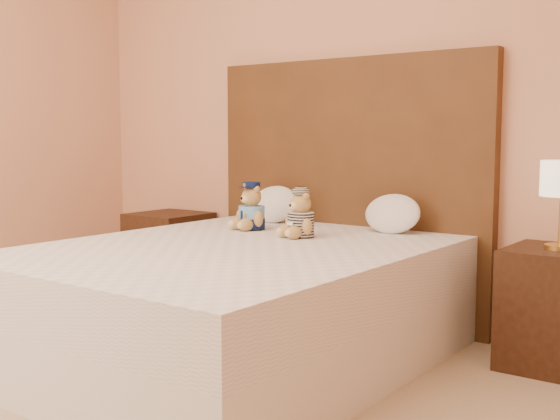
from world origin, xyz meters
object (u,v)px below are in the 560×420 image
object	(u,v)px
bed	(235,303)
teddy_police	(252,206)
pillow_left	(274,202)
pillow_right	(392,212)
teddy_prisoner	(301,214)
nightstand_left	(170,254)
nightstand_right	(558,309)

from	to	relation	value
bed	teddy_police	distance (m)	0.70
pillow_left	pillow_right	world-z (taller)	pillow_left
teddy_police	teddy_prisoner	bearing A→B (deg)	0.86
pillow_right	teddy_police	bearing A→B (deg)	-153.76
nightstand_left	nightstand_right	size ratio (longest dim) A/B	1.00
nightstand_left	pillow_left	xyz separation A→B (m)	(0.85, 0.03, 0.39)
nightstand_left	nightstand_right	xyz separation A→B (m)	(2.50, 0.00, 0.00)
nightstand_right	teddy_prisoner	bearing A→B (deg)	-161.16
nightstand_right	teddy_prisoner	size ratio (longest dim) A/B	2.32
teddy_police	pillow_left	bearing A→B (deg)	120.27
teddy_prisoner	pillow_left	bearing A→B (deg)	159.09
bed	pillow_left	distance (m)	1.00
bed	teddy_prisoner	world-z (taller)	teddy_prisoner
bed	nightstand_left	size ratio (longest dim) A/B	3.64
bed	pillow_left	bearing A→B (deg)	115.52
bed	nightstand_right	distance (m)	1.48
nightstand_left	nightstand_right	world-z (taller)	same
pillow_left	pillow_right	bearing A→B (deg)	0.00
pillow_left	pillow_right	size ratio (longest dim) A/B	1.05
bed	pillow_right	bearing A→B (deg)	65.06
nightstand_left	teddy_prisoner	size ratio (longest dim) A/B	2.32
bed	pillow_left	size ratio (longest dim) A/B	6.02
nightstand_left	teddy_police	world-z (taller)	teddy_police
nightstand_right	nightstand_left	bearing A→B (deg)	180.00
bed	teddy_police	bearing A→B (deg)	120.93
nightstand_left	nightstand_right	distance (m)	2.50
nightstand_left	bed	bearing A→B (deg)	-32.62
teddy_prisoner	pillow_right	distance (m)	0.52
nightstand_left	teddy_prisoner	bearing A→B (deg)	-16.36
bed	pillow_right	xyz separation A→B (m)	(0.39, 0.83, 0.39)
nightstand_right	teddy_prisoner	xyz separation A→B (m)	(-1.16, -0.39, 0.39)
bed	nightstand_right	world-z (taller)	same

